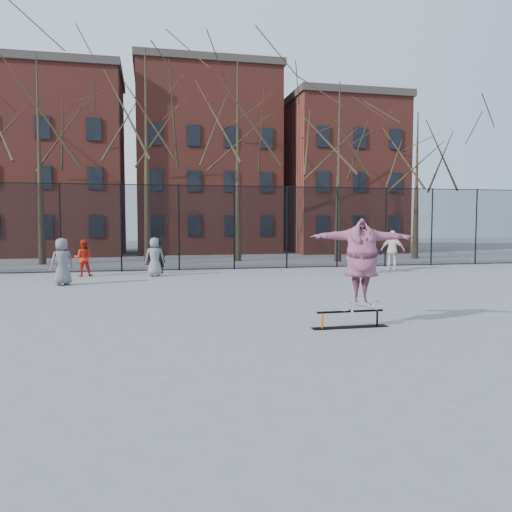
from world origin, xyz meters
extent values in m
plane|color=slate|center=(0.00, 0.00, 0.00)|extent=(100.00, 100.00, 0.00)
cube|color=black|center=(1.47, -0.39, 0.01)|extent=(1.70, 0.26, 0.01)
cylinder|color=#D75E0C|center=(0.84, -0.39, 0.18)|extent=(0.04, 0.04, 0.35)
cylinder|color=black|center=(2.10, -0.39, 0.18)|extent=(0.04, 0.04, 0.35)
cylinder|color=black|center=(1.47, -0.39, 0.35)|extent=(1.50, 0.05, 0.05)
imported|color=#583990|center=(1.71, -0.39, 1.37)|extent=(2.31, 1.20, 1.82)
imported|color=slate|center=(-2.55, 10.77, 0.81)|extent=(0.82, 0.55, 1.62)
imported|color=black|center=(-2.35, 12.00, 0.77)|extent=(0.64, 0.51, 1.55)
imported|color=red|center=(-5.46, 11.41, 0.77)|extent=(0.75, 0.58, 1.53)
imported|color=silver|center=(8.43, 11.11, 0.93)|extent=(1.14, 1.04, 1.87)
imported|color=#1C2639|center=(6.70, 10.10, 0.84)|extent=(1.56, 1.29, 1.67)
imported|color=#5D5C61|center=(-5.82, 8.46, 0.85)|extent=(0.99, 0.88, 1.70)
cylinder|color=black|center=(-6.60, 13.00, 2.00)|extent=(0.07, 0.07, 4.00)
cylinder|color=black|center=(-4.00, 13.00, 2.00)|extent=(0.07, 0.07, 4.00)
cylinder|color=black|center=(-1.40, 13.00, 2.00)|extent=(0.07, 0.07, 4.00)
cylinder|color=black|center=(1.20, 13.00, 2.00)|extent=(0.07, 0.07, 4.00)
cylinder|color=black|center=(3.80, 13.00, 2.00)|extent=(0.07, 0.07, 4.00)
cylinder|color=black|center=(6.40, 13.00, 2.00)|extent=(0.07, 0.07, 4.00)
cylinder|color=black|center=(9.00, 13.00, 2.00)|extent=(0.07, 0.07, 4.00)
cylinder|color=black|center=(11.60, 13.00, 2.00)|extent=(0.07, 0.07, 4.00)
cylinder|color=black|center=(14.20, 13.00, 2.00)|extent=(0.07, 0.07, 4.00)
cube|color=black|center=(0.00, 13.00, 2.00)|extent=(34.00, 0.01, 4.00)
cylinder|color=black|center=(0.00, 13.00, 3.96)|extent=(34.00, 0.04, 0.04)
cone|color=black|center=(-8.50, 17.80, 2.31)|extent=(0.40, 0.40, 4.62)
cone|color=black|center=(-3.00, 16.50, 2.31)|extent=(0.40, 0.40, 4.62)
cone|color=black|center=(2.50, 17.80, 2.31)|extent=(0.40, 0.40, 4.62)
cone|color=black|center=(8.00, 16.50, 2.31)|extent=(0.40, 0.40, 4.62)
cone|color=black|center=(13.50, 17.80, 2.31)|extent=(0.40, 0.40, 4.62)
cube|color=maroon|center=(-9.00, 26.00, 6.00)|extent=(9.00, 7.00, 12.00)
cube|color=maroon|center=(1.50, 26.00, 6.50)|extent=(10.00, 7.00, 13.00)
cube|color=maroon|center=(11.50, 26.00, 5.50)|extent=(8.00, 7.00, 11.00)
camera|label=1|loc=(-2.77, -10.39, 2.30)|focal=35.00mm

